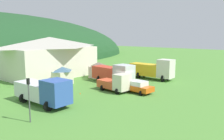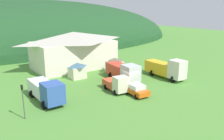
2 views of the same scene
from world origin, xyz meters
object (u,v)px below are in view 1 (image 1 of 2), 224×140
(play_shed_cream, at_px, (62,75))
(light_truck_cream, at_px, (116,83))
(traffic_cone_mid_row, at_px, (125,77))
(tow_truck_silver, at_px, (114,73))
(box_truck_blue, at_px, (44,91))
(heavy_rig_striped, at_px, (154,69))
(depot_building, at_px, (50,56))
(service_pickup_orange, at_px, (135,86))
(traffic_cone_near_pickup, at_px, (80,94))
(play_shed_pink, at_px, (98,70))
(traffic_light_west, at_px, (29,96))

(play_shed_cream, xyz_separation_m, light_truck_cream, (1.56, -9.76, -0.21))
(traffic_cone_mid_row, bearing_deg, tow_truck_silver, -161.14)
(box_truck_blue, bearing_deg, heavy_rig_striped, 84.00)
(depot_building, bearing_deg, service_pickup_orange, -90.22)
(heavy_rig_striped, relative_size, service_pickup_orange, 1.46)
(traffic_cone_mid_row, bearing_deg, traffic_cone_near_pickup, -169.07)
(play_shed_pink, relative_size, traffic_cone_mid_row, 6.09)
(depot_building, height_order, box_truck_blue, depot_building)
(depot_building, height_order, heavy_rig_striped, depot_building)
(tow_truck_silver, height_order, traffic_light_west, traffic_light_west)
(tow_truck_silver, relative_size, service_pickup_orange, 1.44)
(play_shed_pink, xyz_separation_m, service_pickup_orange, (-4.73, -11.27, -0.66))
(depot_building, xyz_separation_m, light_truck_cream, (-1.53, -17.07, -2.60))
(depot_building, bearing_deg, light_truck_cream, -95.12)
(light_truck_cream, bearing_deg, traffic_cone_mid_row, 125.79)
(depot_building, height_order, traffic_light_west, depot_building)
(play_shed_cream, distance_m, heavy_rig_striped, 15.95)
(depot_building, relative_size, play_shed_pink, 5.68)
(light_truck_cream, height_order, traffic_light_west, traffic_light_west)
(play_shed_pink, height_order, traffic_light_west, traffic_light_west)
(service_pickup_orange, height_order, traffic_light_west, traffic_light_west)
(heavy_rig_striped, relative_size, traffic_cone_near_pickup, 17.33)
(play_shed_cream, height_order, light_truck_cream, play_shed_cream)
(light_truck_cream, bearing_deg, tow_truck_silver, 137.75)
(play_shed_cream, xyz_separation_m, tow_truck_silver, (5.68, -6.11, 0.25))
(depot_building, relative_size, play_shed_cream, 5.92)
(box_truck_blue, height_order, heavy_rig_striped, heavy_rig_striped)
(tow_truck_silver, distance_m, traffic_light_west, 18.63)
(play_shed_cream, bearing_deg, box_truck_blue, -139.30)
(box_truck_blue, distance_m, traffic_cone_near_pickup, 6.09)
(play_shed_cream, relative_size, light_truck_cream, 0.56)
(light_truck_cream, bearing_deg, traffic_light_west, -79.94)
(traffic_light_west, bearing_deg, heavy_rig_striped, 2.93)
(play_shed_cream, relative_size, traffic_cone_near_pickup, 6.21)
(play_shed_pink, relative_size, traffic_light_west, 0.74)
(light_truck_cream, height_order, service_pickup_orange, light_truck_cream)
(tow_truck_silver, bearing_deg, traffic_cone_near_pickup, -78.65)
(play_shed_cream, xyz_separation_m, traffic_cone_mid_row, (11.52, -4.12, -1.46))
(play_shed_cream, xyz_separation_m, service_pickup_orange, (3.01, -12.01, -0.63))
(traffic_cone_near_pickup, relative_size, traffic_cone_mid_row, 0.94)
(depot_building, relative_size, traffic_cone_mid_row, 34.62)
(light_truck_cream, xyz_separation_m, tow_truck_silver, (4.12, 3.65, 0.46))
(depot_building, xyz_separation_m, box_truck_blue, (-11.50, -14.55, -2.22))
(light_truck_cream, bearing_deg, play_shed_pink, 151.83)
(light_truck_cream, relative_size, traffic_cone_near_pickup, 11.01)
(play_shed_cream, distance_m, light_truck_cream, 9.88)
(play_shed_cream, relative_size, box_truck_blue, 0.37)
(tow_truck_silver, xyz_separation_m, traffic_light_west, (-18.04, -4.56, 0.80))
(box_truck_blue, xyz_separation_m, tow_truck_silver, (14.09, 1.12, 0.08))
(box_truck_blue, bearing_deg, traffic_cone_near_pickup, 93.65)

